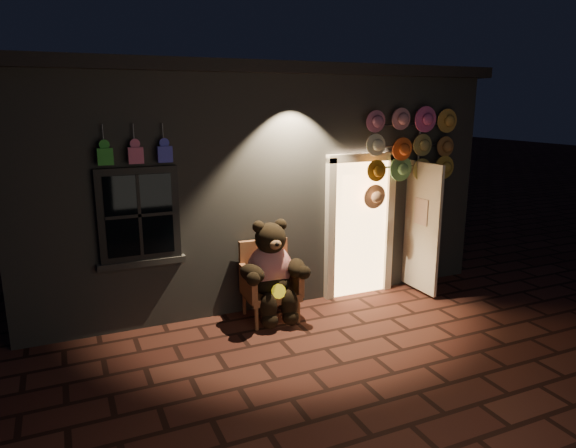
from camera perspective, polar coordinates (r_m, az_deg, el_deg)
ground at (r=6.45m, az=4.18°, el=-13.62°), size 60.00×60.00×0.00m
shop_building at (r=9.52m, az=-7.11°, el=6.11°), size 7.30×5.95×3.51m
wicker_armchair at (r=7.13m, az=-2.18°, el=-6.27°), size 0.76×0.69×1.06m
teddy_bear at (r=6.95m, az=-1.80°, el=-5.22°), size 1.00×0.79×1.37m
hat_rack at (r=7.99m, az=13.39°, el=7.88°), size 1.60×0.22×2.83m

